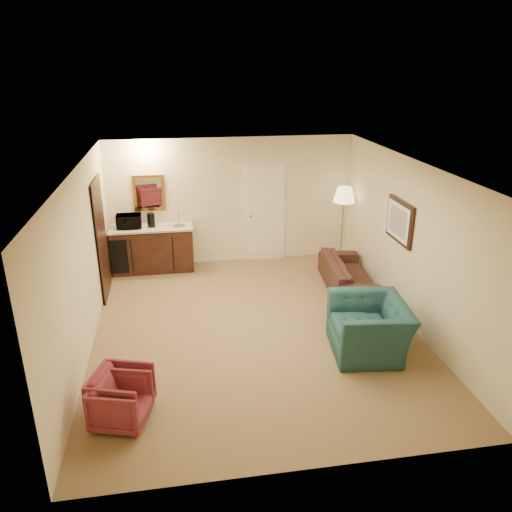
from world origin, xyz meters
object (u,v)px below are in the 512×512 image
(rose_chair_near, at_px, (121,400))
(sofa, at_px, (350,271))
(coffee_table, at_px, (360,304))
(teal_armchair, at_px, (370,319))
(rose_chair_far, at_px, (122,392))
(floor_lamp, at_px, (342,226))
(microwave, at_px, (129,220))
(waste_bin, at_px, (186,263))
(coffee_maker, at_px, (151,220))
(wetbar_cabinet, at_px, (153,249))

(rose_chair_near, bearing_deg, sofa, -35.96)
(rose_chair_near, bearing_deg, coffee_table, -45.76)
(teal_armchair, xyz_separation_m, rose_chair_far, (-3.43, -0.89, -0.19))
(rose_chair_near, height_order, coffee_table, rose_chair_near)
(rose_chair_far, height_order, floor_lamp, floor_lamp)
(rose_chair_near, bearing_deg, floor_lamp, -27.89)
(teal_armchair, height_order, rose_chair_far, teal_armchair)
(sofa, height_order, coffee_table, sofa)
(teal_armchair, xyz_separation_m, coffee_table, (0.24, 0.98, -0.27))
(floor_lamp, bearing_deg, teal_armchair, -101.43)
(rose_chair_far, xyz_separation_m, microwave, (-0.17, 4.54, 0.76))
(coffee_table, bearing_deg, waste_bin, 137.11)
(rose_chair_far, bearing_deg, microwave, 19.68)
(rose_chair_near, distance_m, waste_bin, 4.67)
(rose_chair_far, relative_size, coffee_table, 0.74)
(rose_chair_near, distance_m, floor_lamp, 5.99)
(microwave, bearing_deg, coffee_table, -36.13)
(coffee_maker, bearing_deg, floor_lamp, -18.53)
(sofa, bearing_deg, waste_bin, 68.15)
(teal_armchair, bearing_deg, rose_chair_near, -66.91)
(rose_chair_far, relative_size, floor_lamp, 0.39)
(teal_armchair, relative_size, floor_lamp, 0.72)
(coffee_table, bearing_deg, rose_chair_far, -152.99)
(rose_chair_far, height_order, coffee_table, rose_chair_far)
(floor_lamp, relative_size, microwave, 3.46)
(rose_chair_far, bearing_deg, wetbar_cabinet, 14.35)
(sofa, xyz_separation_m, waste_bin, (-2.95, 1.52, -0.25))
(rose_chair_far, distance_m, floor_lamp, 5.89)
(sofa, height_order, microwave, microwave)
(rose_chair_near, relative_size, floor_lamp, 0.37)
(teal_armchair, bearing_deg, floor_lamp, 174.96)
(coffee_table, relative_size, waste_bin, 3.09)
(teal_armchair, relative_size, rose_chair_near, 1.91)
(rose_chair_near, xyz_separation_m, coffee_maker, (0.26, 4.67, 0.75))
(microwave, bearing_deg, waste_bin, -6.43)
(wetbar_cabinet, distance_m, teal_armchair, 4.82)
(rose_chair_far, distance_m, coffee_table, 4.12)
(floor_lamp, relative_size, coffee_maker, 5.98)
(floor_lamp, bearing_deg, waste_bin, 175.53)
(coffee_table, relative_size, coffee_maker, 3.16)
(wetbar_cabinet, bearing_deg, coffee_table, -37.69)
(waste_bin, distance_m, microwave, 1.43)
(sofa, relative_size, coffee_table, 2.29)
(sofa, xyz_separation_m, microwave, (-4.02, 1.61, 0.69))
(sofa, distance_m, rose_chair_near, 4.92)
(coffee_maker, bearing_deg, rose_chair_near, -106.62)
(rose_chair_near, distance_m, microwave, 4.74)
(teal_armchair, relative_size, rose_chair_far, 1.82)
(sofa, distance_m, floor_lamp, 1.36)
(teal_armchair, bearing_deg, rose_chair_far, -69.05)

